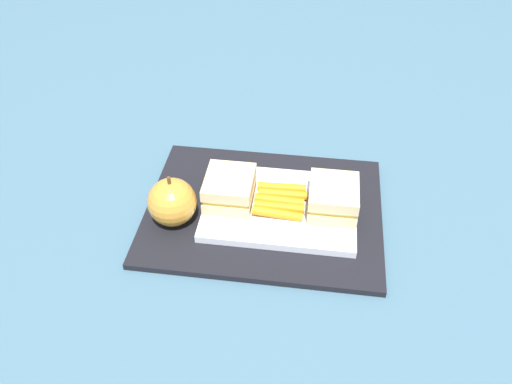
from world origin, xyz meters
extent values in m
plane|color=#42667A|center=(0.00, 0.00, 0.00)|extent=(2.40, 2.40, 0.00)
cube|color=black|center=(0.00, 0.00, 0.01)|extent=(0.36, 0.28, 0.01)
cube|color=white|center=(-0.03, 0.00, 0.02)|extent=(0.23, 0.17, 0.01)
cube|color=#DBC189|center=(-0.10, 0.00, 0.03)|extent=(0.07, 0.08, 0.02)
cube|color=#F4CC4C|center=(-0.10, 0.00, 0.04)|extent=(0.07, 0.07, 0.01)
cube|color=#DBC189|center=(-0.10, 0.00, 0.06)|extent=(0.07, 0.08, 0.02)
cube|color=#DBC189|center=(0.05, 0.00, 0.03)|extent=(0.07, 0.08, 0.02)
cube|color=#F4CC4C|center=(0.05, 0.00, 0.04)|extent=(0.07, 0.07, 0.01)
cube|color=#DBC189|center=(0.05, 0.00, 0.06)|extent=(0.07, 0.08, 0.02)
cylinder|color=orange|center=(-0.02, -0.03, 0.03)|extent=(0.08, 0.01, 0.02)
cylinder|color=orange|center=(-0.03, -0.02, 0.03)|extent=(0.08, 0.01, 0.02)
cylinder|color=orange|center=(-0.02, 0.00, 0.03)|extent=(0.08, 0.01, 0.02)
cylinder|color=orange|center=(-0.02, 0.01, 0.03)|extent=(0.08, 0.01, 0.01)
cylinder|color=orange|center=(-0.02, 0.03, 0.03)|extent=(0.08, 0.01, 0.02)
sphere|color=gold|center=(0.13, 0.04, 0.05)|extent=(0.07, 0.07, 0.07)
cylinder|color=brown|center=(0.13, 0.04, 0.09)|extent=(0.01, 0.01, 0.01)
camera|label=1|loc=(-0.07, 0.59, 0.57)|focal=37.15mm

